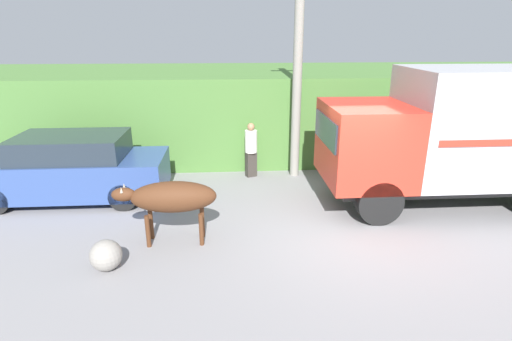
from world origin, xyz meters
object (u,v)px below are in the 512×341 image
(cargo_truck, at_px, (465,133))
(parked_suv, at_px, (70,169))
(utility_pole, at_px, (297,71))
(brown_cow, at_px, (171,198))
(roadside_rock, at_px, (106,255))
(pedestrian_on_hill, at_px, (251,148))

(cargo_truck, height_order, parked_suv, cargo_truck)
(cargo_truck, bearing_deg, utility_pole, 146.39)
(brown_cow, xyz_separation_m, utility_pole, (3.04, 3.78, 2.04))
(cargo_truck, bearing_deg, roadside_rock, -163.74)
(pedestrian_on_hill, relative_size, roadside_rock, 2.82)
(pedestrian_on_hill, distance_m, utility_pole, 2.49)
(brown_cow, relative_size, roadside_rock, 3.59)
(cargo_truck, xyz_separation_m, brown_cow, (-6.64, -1.49, -0.81))
(cargo_truck, distance_m, brown_cow, 6.85)
(cargo_truck, height_order, brown_cow, cargo_truck)
(utility_pole, bearing_deg, brown_cow, -128.86)
(cargo_truck, distance_m, parked_suv, 9.53)
(parked_suv, bearing_deg, cargo_truck, -6.06)
(brown_cow, relative_size, pedestrian_on_hill, 1.27)
(cargo_truck, height_order, utility_pole, utility_pole)
(pedestrian_on_hill, bearing_deg, brown_cow, 41.81)
(utility_pole, xyz_separation_m, roadside_rock, (-4.11, -4.70, -2.72))
(brown_cow, xyz_separation_m, pedestrian_on_hill, (1.77, 3.75, -0.10))
(cargo_truck, xyz_separation_m, utility_pole, (-3.60, 2.29, 1.23))
(brown_cow, bearing_deg, utility_pole, 42.41)
(cargo_truck, height_order, pedestrian_on_hill, cargo_truck)
(parked_suv, relative_size, pedestrian_on_hill, 2.95)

